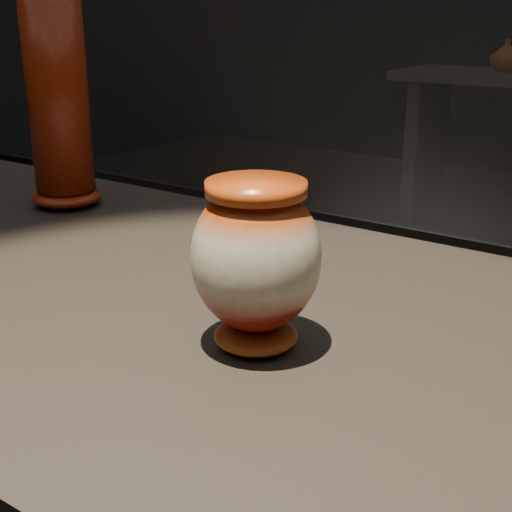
# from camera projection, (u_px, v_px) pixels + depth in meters

# --- Properties ---
(display_plinth) EXTENTS (2.00, 0.80, 0.90)m
(display_plinth) POSITION_uv_depth(u_px,v_px,m) (185.00, 462.00, 1.05)
(display_plinth) COLOR black
(display_plinth) RESTS_ON ground
(main_vase) EXTENTS (0.15, 0.15, 0.19)m
(main_vase) POSITION_uv_depth(u_px,v_px,m) (256.00, 259.00, 0.77)
(main_vase) COLOR maroon
(main_vase) RESTS_ON display_plinth
(tall_vase) EXTENTS (0.15, 0.15, 0.42)m
(tall_vase) POSITION_uv_depth(u_px,v_px,m) (58.00, 98.00, 1.30)
(tall_vase) COLOR #B7420C
(tall_vase) RESTS_ON display_plinth
(back_vase_left) EXTENTS (0.21, 0.21, 0.18)m
(back_vase_left) POSITION_uv_depth(u_px,v_px,m) (506.00, 55.00, 3.98)
(back_vase_left) COLOR brown
(back_vase_left) RESTS_ON back_shelf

